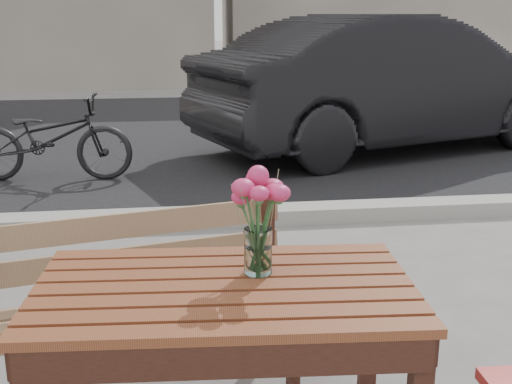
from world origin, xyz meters
TOP-DOWN VIEW (x-y plane):
  - street at (0.00, 5.06)m, footprint 30.00×8.12m
  - main_table at (0.15, 0.16)m, footprint 1.25×0.78m
  - main_bench at (-0.16, 0.78)m, footprint 1.37×0.68m
  - main_vase at (0.27, 0.24)m, footprint 0.20×0.20m
  - parked_car at (2.63, 5.65)m, footprint 5.06×3.15m
  - bicycle at (-1.17, 4.60)m, footprint 1.62×0.67m

SIDE VIEW (x-z plane):
  - street at x=0.00m, z-range -0.03..0.09m
  - bicycle at x=-1.17m, z-range 0.00..0.83m
  - main_bench at x=-0.16m, z-range 0.09..0.91m
  - main_table at x=0.15m, z-range 0.25..0.99m
  - parked_car at x=2.63m, z-range 0.00..1.57m
  - main_vase at x=0.27m, z-range 0.79..1.15m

